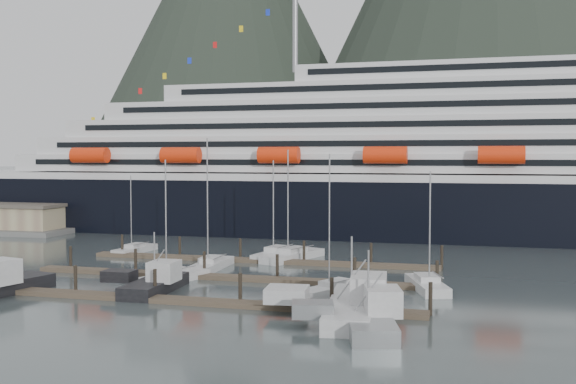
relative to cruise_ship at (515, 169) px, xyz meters
name	(u,v)px	position (x,y,z in m)	size (l,w,h in m)	color
ground	(258,286)	(-30.03, -54.94, -12.04)	(1600.00, 1600.00, 0.00)	#424E4D
cruise_ship	(515,169)	(0.00, 0.00, 0.00)	(210.00, 30.40, 50.30)	black
dock_near	(179,300)	(-34.95, -64.89, -11.73)	(48.18, 2.28, 3.20)	#4C4030
dock_mid	(226,277)	(-34.95, -51.89, -11.73)	(48.18, 2.28, 3.20)	#4C4030
dock_far	(259,260)	(-34.95, -38.89, -11.73)	(48.18, 2.28, 3.20)	#4C4030
sailboat_b	(211,266)	(-39.19, -45.83, -11.59)	(2.97, 10.58, 17.04)	#B6B6B6
sailboat_c	(173,278)	(-40.20, -54.98, -11.61)	(5.96, 9.90, 14.35)	#B6B6B6
sailboat_d	(335,289)	(-21.19, -56.29, -11.62)	(6.55, 9.81, 14.91)	#B6B6B6
sailboat_e	(135,250)	(-55.53, -34.95, -11.64)	(3.25, 8.99, 11.85)	#B6B6B6
sailboat_f	(277,255)	(-33.62, -35.02, -11.60)	(4.94, 10.46, 14.26)	#B6B6B6
sailboat_g	(293,257)	(-31.17, -35.52, -11.59)	(6.84, 12.02, 15.70)	#B6B6B6
sailboat_h	(427,286)	(-12.02, -52.06, -11.61)	(5.51, 9.87, 13.19)	#B6B6B6
trawler_b	(154,283)	(-39.75, -60.67, -11.15)	(8.24, 10.81, 6.95)	black
trawler_c	(349,305)	(-18.00, -65.92, -11.06)	(11.14, 15.70, 7.89)	#B6B6B6
trawler_d	(366,318)	(-15.87, -69.98, -11.13)	(9.68, 12.61, 7.21)	gray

